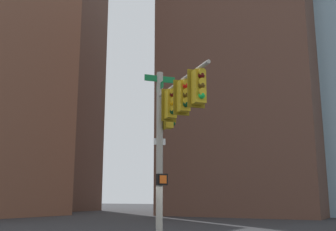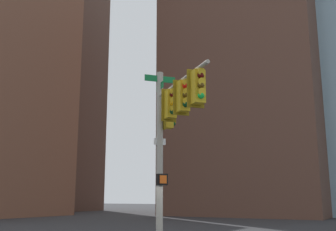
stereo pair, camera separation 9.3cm
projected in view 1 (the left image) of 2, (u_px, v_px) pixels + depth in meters
The scene contains 3 objects.
signal_pole_assembly at pixel (171, 124), 13.70m from camera, with size 3.27×3.67×6.79m.
building_brick_midblock at pixel (253, 83), 54.32m from camera, with size 20.95×18.63×35.02m, color brown.
building_brick_farside at pixel (43, 64), 67.01m from camera, with size 16.00×14.10×48.43m, color #4C3328.
Camera 1 is at (-12.86, -7.70, 2.12)m, focal length 42.48 mm.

